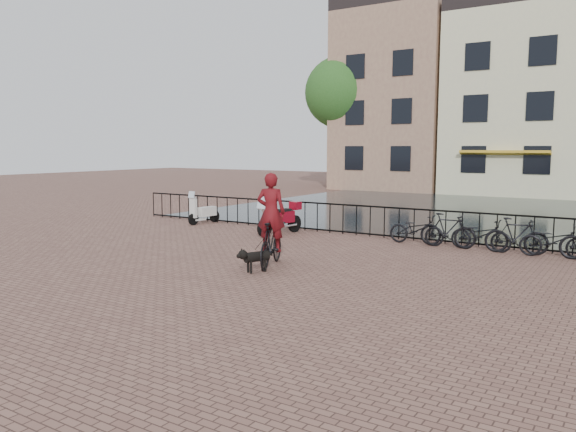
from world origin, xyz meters
The scene contains 15 objects.
ground centered at (0.00, 0.00, 0.00)m, with size 100.00×100.00×0.00m, color brown.
canal_water centered at (0.00, 17.30, 0.00)m, with size 20.00×20.00×0.00m, color black.
railing centered at (0.00, 8.00, 0.50)m, with size 20.00×0.05×1.02m.
canal_house_left centered at (-7.50, 30.00, 6.40)m, with size 7.50×9.00×12.80m.
canal_house_mid centered at (0.50, 30.00, 5.90)m, with size 8.00×9.50×11.80m.
tree_far_left centered at (-11.00, 27.00, 6.73)m, with size 5.04×5.04×9.27m.
cyclist centered at (-0.11, 2.40, 1.03)m, with size 1.18×2.05×2.71m.
dog centered at (-0.03, 1.69, 0.30)m, with size 0.61×0.92×0.59m.
motorcycle centered at (-2.75, 6.77, 0.69)m, with size 0.78×1.98×1.38m.
scooter centered at (-6.71, 7.46, 0.66)m, with size 0.54×1.44×1.31m.
parked_bike_0 centered at (1.80, 7.40, 0.45)m, with size 0.60×1.72×0.90m, color black.
parked_bike_1 centered at (2.75, 7.40, 0.50)m, with size 0.47×1.66×1.00m, color black.
parked_bike_2 centered at (3.70, 7.40, 0.45)m, with size 0.60×1.72×0.90m, color black.
parked_bike_3 centered at (4.65, 7.40, 0.50)m, with size 0.47×1.66×1.00m, color black.
parked_bike_4 centered at (5.60, 7.40, 0.45)m, with size 0.60×1.72×0.90m, color black.
Camera 1 is at (7.60, -8.83, 2.93)m, focal length 35.00 mm.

